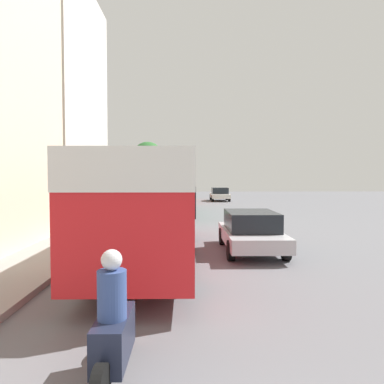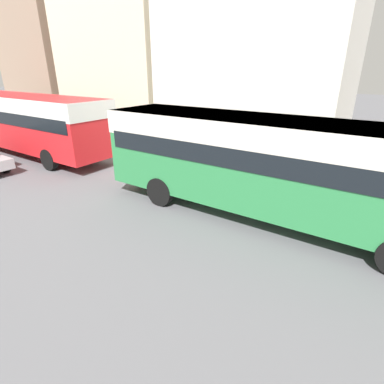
% 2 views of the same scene
% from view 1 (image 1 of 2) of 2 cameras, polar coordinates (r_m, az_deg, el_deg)
% --- Properties ---
extents(building_far_terrace, '(5.46, 9.26, 13.40)m').
position_cam_1_polar(building_far_terrace, '(23.70, -21.76, 12.23)').
color(building_far_terrace, silver).
rests_on(building_far_terrace, ground_plane).
extents(bus_lead, '(2.55, 11.36, 3.13)m').
position_cam_1_polar(bus_lead, '(12.08, -6.08, -0.33)').
color(bus_lead, red).
rests_on(bus_lead, ground_plane).
extents(bus_following, '(2.53, 11.27, 3.09)m').
position_cam_1_polar(bus_following, '(25.78, -3.07, 1.12)').
color(bus_following, '#2D8447').
rests_on(bus_following, ground_plane).
extents(bus_third_in_line, '(2.61, 9.59, 2.99)m').
position_cam_1_polar(bus_third_in_line, '(38.12, -2.54, 1.48)').
color(bus_third_in_line, '#EA5B23').
rests_on(bus_third_in_line, ground_plane).
extents(motorcycle_behind_lead, '(0.38, 2.24, 1.73)m').
position_cam_1_polar(motorcycle_behind_lead, '(5.07, -11.91, -20.07)').
color(motorcycle_behind_lead, '#1E2338').
rests_on(motorcycle_behind_lead, ground_plane).
extents(car_crossing, '(1.93, 4.35, 1.40)m').
position_cam_1_polar(car_crossing, '(13.10, 8.98, -5.82)').
color(car_crossing, '#B7B7BC').
rests_on(car_crossing, ground_plane).
extents(car_far_curb, '(1.92, 3.97, 1.39)m').
position_cam_1_polar(car_far_curb, '(39.03, 4.26, -0.29)').
color(car_far_curb, silver).
rests_on(car_far_curb, ground_plane).
extents(street_tree, '(3.71, 3.71, 6.48)m').
position_cam_1_polar(street_tree, '(44.61, -6.78, 5.21)').
color(street_tree, brown).
rests_on(street_tree, sidewalk).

